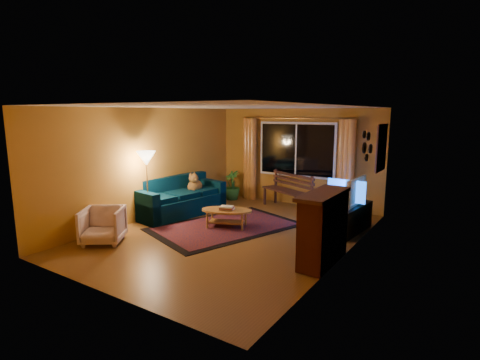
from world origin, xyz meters
The scene contains 22 objects.
floor centered at (0.00, 0.00, -0.01)m, with size 4.50×6.00×0.02m, color brown.
ceiling centered at (0.00, 0.00, 2.51)m, with size 4.50×6.00×0.02m, color white.
wall_back centered at (0.00, 3.01, 1.25)m, with size 4.50×0.02×2.50m, color #BF832D.
wall_left centered at (-2.26, 0.00, 1.25)m, with size 0.02×6.00×2.50m, color #BF832D.
wall_right centered at (2.26, 0.00, 1.25)m, with size 0.02×6.00×2.50m, color #BF832D.
window centered at (0.00, 2.94, 1.45)m, with size 2.00×0.02×1.30m, color black.
curtain_rod centered at (0.00, 2.90, 2.25)m, with size 0.03×0.03×3.20m, color #BF8C3F.
curtain_left centered at (-1.35, 2.88, 1.12)m, with size 0.36×0.36×2.24m, color orange.
curtain_right centered at (1.35, 2.88, 1.12)m, with size 0.36×0.36×2.24m, color orange.
bench centered at (0.05, 2.37, 0.23)m, with size 1.53×0.45×0.46m, color #3E221C.
potted_plant centered at (-1.72, 2.51, 0.40)m, with size 0.45×0.45×0.81m, color #235B1E.
sofa centered at (-1.85, 0.54, 0.44)m, with size 0.93×2.17×0.88m, color black.
dog centered at (-1.80, 1.03, 0.67)m, with size 0.32×0.43×0.47m, color olive, non-canonical shape.
armchair centered at (-1.70, -1.74, 0.37)m, with size 0.71×0.67×0.73m, color beige.
floor_lamp centered at (-1.91, -0.42, 0.80)m, with size 0.27×0.27×1.60m, color #BF8C3F.
rug centered at (-0.37, 0.30, 0.01)m, with size 1.90×3.00×0.02m, color maroon.
coffee_table centered at (-0.33, 0.30, 0.20)m, with size 1.08×1.08×0.39m, color #B37A36.
tv_console centered at (1.92, 1.43, 0.28)m, with size 0.44×1.33×0.55m, color black.
television centered at (1.92, 1.43, 0.84)m, with size 0.99×0.13×0.57m, color black.
fireplace centered at (2.05, -0.40, 0.55)m, with size 0.40×1.20×1.10m, color maroon.
mirror_cluster centered at (2.21, 1.30, 1.80)m, with size 0.06×0.60×0.56m, color black, non-canonical shape.
painting centered at (2.22, 2.45, 1.65)m, with size 0.04×0.76×0.96m, color orange.
Camera 1 is at (4.07, -5.92, 2.38)m, focal length 28.00 mm.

